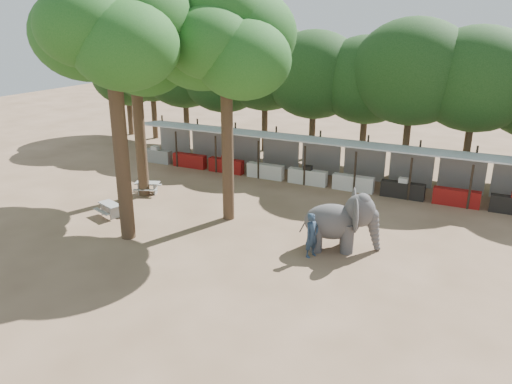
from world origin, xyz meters
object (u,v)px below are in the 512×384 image
at_px(yard_tree_center, 110,24).
at_px(yard_tree_back, 225,40).
at_px(elephant, 341,221).
at_px(handler, 312,235).
at_px(yard_tree_left, 133,44).
at_px(picnic_table_far, 148,186).
at_px(picnic_table_near, 110,208).

distance_m(yard_tree_center, yard_tree_back, 5.04).
bearing_deg(elephant, handler, -144.02).
bearing_deg(elephant, yard_tree_left, 150.94).
xyz_separation_m(yard_tree_center, picnic_table_far, (-2.84, 5.08, -8.77)).
relative_size(yard_tree_back, picnic_table_far, 6.68).
bearing_deg(yard_tree_center, yard_tree_left, 120.96).
distance_m(yard_tree_left, elephant, 14.15).
bearing_deg(handler, yard_tree_left, 96.26).
bearing_deg(picnic_table_far, picnic_table_near, -104.52).
xyz_separation_m(yard_tree_left, yard_tree_center, (3.00, -5.00, 1.01)).
xyz_separation_m(yard_tree_center, picnic_table_near, (-2.36, 1.47, -8.77)).
xyz_separation_m(handler, picnic_table_near, (-10.65, -0.15, -0.52)).
xyz_separation_m(yard_tree_center, yard_tree_back, (3.00, 4.00, -0.67)).
distance_m(elephant, picnic_table_far, 12.23).
height_order(handler, picnic_table_near, handler).
xyz_separation_m(handler, picnic_table_far, (-11.12, 3.47, -0.52)).
distance_m(yard_tree_left, yard_tree_back, 6.09).
relative_size(yard_tree_left, picnic_table_near, 6.59).
height_order(yard_tree_center, elephant, yard_tree_center).
xyz_separation_m(yard_tree_left, yard_tree_back, (6.00, -1.00, 0.34)).
xyz_separation_m(yard_tree_back, handler, (5.29, -2.39, -7.59)).
bearing_deg(yard_tree_back, elephant, -10.48).
relative_size(yard_tree_center, handler, 6.30).
relative_size(picnic_table_near, picnic_table_far, 0.98).
distance_m(yard_tree_center, picnic_table_far, 10.52).
bearing_deg(picnic_table_far, handler, -39.32).
bearing_deg(yard_tree_back, handler, -24.29).
bearing_deg(picnic_table_near, handler, 20.62).
xyz_separation_m(yard_tree_left, picnic_table_near, (0.64, -3.53, -7.76)).
height_order(yard_tree_back, picnic_table_near, yard_tree_back).
relative_size(yard_tree_back, elephant, 3.30).
height_order(yard_tree_center, handler, yard_tree_center).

